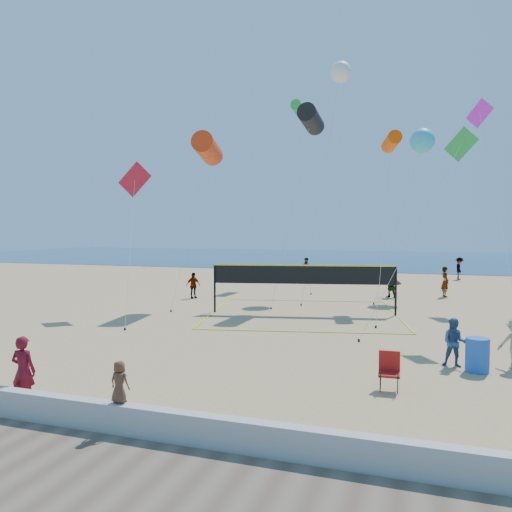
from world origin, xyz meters
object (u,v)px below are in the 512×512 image
(woman, at_px, (23,371))
(trash_barrel, at_px, (477,355))
(volleyball_net, at_px, (303,280))
(camp_chair, at_px, (389,369))

(woman, bearing_deg, trash_barrel, -155.32)
(woman, bearing_deg, volleyball_net, -109.81)
(woman, relative_size, camp_chair, 1.50)
(woman, height_order, volleyball_net, volleyball_net)
(trash_barrel, bearing_deg, camp_chair, -132.16)
(camp_chair, xyz_separation_m, trash_barrel, (2.28, 2.52, -0.06))
(camp_chair, relative_size, trash_barrel, 1.11)
(camp_chair, relative_size, volleyball_net, 0.10)
(camp_chair, distance_m, volleyball_net, 11.66)
(camp_chair, height_order, volleyball_net, volleyball_net)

